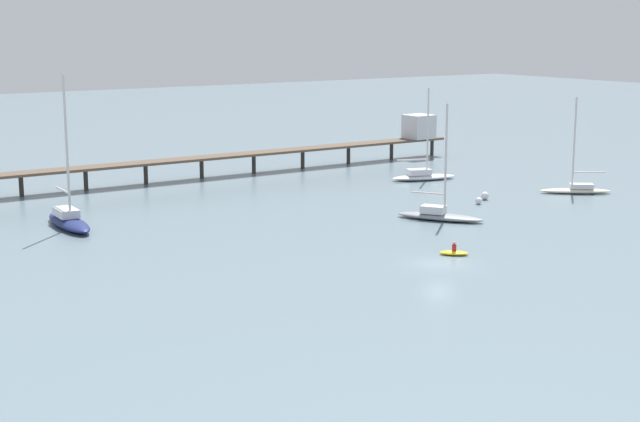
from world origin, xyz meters
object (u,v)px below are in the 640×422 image
(dinghy_yellow, at_px, (454,252))
(mooring_buoy_near, at_px, (485,196))
(sailboat_gray, at_px, (439,214))
(mooring_buoy_far, at_px, (479,201))
(pier, at_px, (265,149))
(sailboat_navy, at_px, (69,219))
(sailboat_cream, at_px, (576,188))
(sailboat_white, at_px, (423,175))

(dinghy_yellow, distance_m, mooring_buoy_near, 25.70)
(sailboat_gray, distance_m, mooring_buoy_near, 12.38)
(sailboat_gray, distance_m, mooring_buoy_far, 9.61)
(pier, bearing_deg, mooring_buoy_near, -71.81)
(mooring_buoy_near, bearing_deg, sailboat_navy, 164.75)
(sailboat_cream, xyz_separation_m, mooring_buoy_far, (-13.48, 1.35, -0.28))
(sailboat_navy, relative_size, sailboat_gray, 1.26)
(pier, bearing_deg, sailboat_navy, -150.41)
(pier, xyz_separation_m, sailboat_gray, (-1.39, -35.08, -2.38))
(pier, bearing_deg, dinghy_yellow, -101.75)
(sailboat_cream, bearing_deg, mooring_buoy_far, 174.30)
(pier, height_order, sailboat_navy, sailboat_navy)
(sailboat_white, xyz_separation_m, dinghy_yellow, (-22.30, -30.59, -0.42))
(sailboat_white, height_order, mooring_buoy_far, sailboat_white)
(sailboat_navy, xyz_separation_m, mooring_buoy_near, (41.94, -11.44, -0.37))
(sailboat_white, relative_size, sailboat_gray, 0.98)
(sailboat_white, distance_m, dinghy_yellow, 37.86)
(sailboat_white, xyz_separation_m, sailboat_cream, (8.26, -16.65, 0.01))
(sailboat_navy, distance_m, sailboat_gray, 35.08)
(sailboat_gray, height_order, mooring_buoy_near, sailboat_gray)
(sailboat_white, xyz_separation_m, sailboat_navy, (-44.81, -2.34, 0.16))
(dinghy_yellow, relative_size, mooring_buoy_near, 2.85)
(mooring_buoy_near, bearing_deg, sailboat_gray, -154.28)
(pier, distance_m, mooring_buoy_far, 32.21)
(sailboat_cream, distance_m, dinghy_yellow, 33.60)
(mooring_buoy_far, bearing_deg, dinghy_yellow, -138.17)
(sailboat_navy, bearing_deg, sailboat_cream, -15.08)
(pier, height_order, sailboat_cream, sailboat_cream)
(pier, distance_m, sailboat_gray, 35.19)
(sailboat_cream, relative_size, sailboat_navy, 0.76)
(mooring_buoy_near, bearing_deg, dinghy_yellow, -139.14)
(sailboat_white, bearing_deg, sailboat_gray, -126.20)
(sailboat_white, height_order, sailboat_gray, sailboat_gray)
(sailboat_white, xyz_separation_m, mooring_buoy_near, (-2.87, -13.78, -0.21))
(dinghy_yellow, bearing_deg, sailboat_cream, 24.52)
(sailboat_navy, height_order, dinghy_yellow, sailboat_navy)
(sailboat_cream, bearing_deg, dinghy_yellow, -155.48)
(sailboat_white, bearing_deg, mooring_buoy_far, -108.83)
(sailboat_white, distance_m, mooring_buoy_far, 16.17)
(dinghy_yellow, relative_size, mooring_buoy_far, 3.38)
(sailboat_navy, distance_m, dinghy_yellow, 36.12)
(sailboat_cream, distance_m, sailboat_gray, 22.42)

